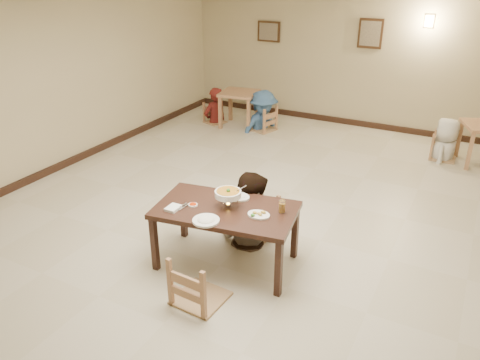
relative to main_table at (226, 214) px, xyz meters
The scene contains 26 objects.
floor 1.21m from the main_table, 92.08° to the left, with size 10.00×10.00×0.00m, color beige.
wall_back 6.06m from the main_table, 90.35° to the left, with size 10.00×10.00×0.00m, color #C0B089.
wall_left 4.24m from the main_table, 166.04° to the left, with size 10.00×10.00×0.00m, color #C0B089.
baseboard_back 6.00m from the main_table, 90.35° to the left, with size 8.00×0.06×0.12m, color black.
baseboard_left 4.18m from the main_table, 165.94° to the left, with size 0.06×10.00×0.12m, color black.
picture_a 6.48m from the main_table, 110.57° to the left, with size 0.55×0.04×0.45m.
picture_b 6.11m from the main_table, 89.39° to the left, with size 0.50×0.04×0.60m.
wall_sconce 6.29m from the main_table, 78.96° to the left, with size 0.16×0.05×0.22m, color #FFD88C.
main_table is the anchor object (origin of this frame).
chair_far 0.77m from the main_table, 89.12° to the left, with size 0.50×0.50×1.06m.
chair_near 0.75m from the main_table, 82.96° to the right, with size 0.51×0.51×1.10m.
main_diner 0.69m from the main_table, 91.81° to the left, with size 0.92×0.72×1.89m, color gray.
curry_warmer 0.25m from the main_table, 81.96° to the left, with size 0.34×0.31×0.28m.
rice_plate_far 0.31m from the main_table, 91.50° to the left, with size 0.31×0.31×0.07m.
rice_plate_near 0.39m from the main_table, 95.77° to the right, with size 0.30×0.30×0.07m.
fried_plate 0.43m from the main_table, ahead, with size 0.26×0.26×0.06m.
chili_dish 0.40m from the main_table, 160.01° to the right, with size 0.11×0.11×0.02m.
napkin_cutlery 0.61m from the main_table, 148.76° to the right, with size 0.17×0.27×0.03m.
drink_glass 0.66m from the main_table, 18.69° to the left, with size 0.07×0.07×0.15m.
bg_table_left 5.29m from the main_table, 116.35° to the left, with size 0.88×0.88×0.77m.
bg_chair_ll 5.52m from the main_table, 122.16° to the left, with size 0.41×0.41×0.88m.
bg_chair_lr 5.03m from the main_table, 110.48° to the left, with size 0.48×0.48×1.03m.
bg_chair_rl 5.17m from the main_table, 68.11° to the left, with size 0.45×0.45×0.95m.
bg_diner_a 5.51m from the main_table, 122.16° to the left, with size 0.59×0.39×1.63m, color #5A1815.
bg_diner_b 5.03m from the main_table, 110.48° to the left, with size 1.13×0.65×1.75m, color #376298.
bg_diner_c 5.17m from the main_table, 68.11° to the left, with size 0.76×0.50×1.56m, color silver.
Camera 1 is at (2.41, -5.13, 3.33)m, focal length 35.00 mm.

